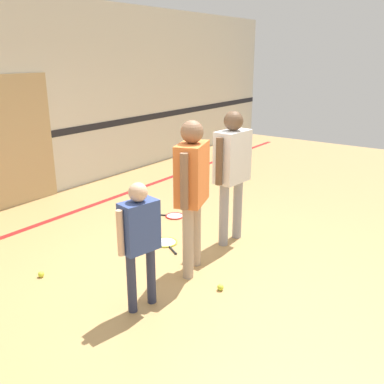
# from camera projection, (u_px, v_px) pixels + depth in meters

# --- Properties ---
(ground_plane) EXTENTS (16.00, 16.00, 0.00)m
(ground_plane) POSITION_uv_depth(u_px,v_px,m) (184.00, 270.00, 4.78)
(ground_plane) COLOR tan
(floor_stripe) EXTENTS (14.40, 0.10, 0.01)m
(floor_stripe) POSITION_uv_depth(u_px,v_px,m) (47.00, 221.00, 6.16)
(floor_stripe) COLOR red
(floor_stripe) RESTS_ON ground_plane
(person_instructor) EXTENTS (0.60, 0.40, 1.68)m
(person_instructor) POSITION_uv_depth(u_px,v_px,m) (192.00, 182.00, 4.45)
(person_instructor) COLOR tan
(person_instructor) RESTS_ON ground_plane
(person_student_left) EXTENTS (0.46, 0.26, 1.24)m
(person_student_left) POSITION_uv_depth(u_px,v_px,m) (140.00, 233.00, 3.86)
(person_student_left) COLOR #2D334C
(person_student_left) RESTS_ON ground_plane
(person_student_right) EXTENTS (0.63, 0.29, 1.66)m
(person_student_right) POSITION_uv_depth(u_px,v_px,m) (232.00, 163.00, 5.22)
(person_student_right) COLOR gray
(person_student_right) RESTS_ON ground_plane
(racket_spare_on_floor) EXTENTS (0.42, 0.54, 0.03)m
(racket_spare_on_floor) POSITION_uv_depth(u_px,v_px,m) (166.00, 243.00, 5.45)
(racket_spare_on_floor) COLOR #C6D838
(racket_spare_on_floor) RESTS_ON ground_plane
(racket_second_spare) EXTENTS (0.37, 0.48, 0.03)m
(racket_second_spare) POSITION_uv_depth(u_px,v_px,m) (174.00, 216.00, 6.35)
(racket_second_spare) COLOR red
(racket_second_spare) RESTS_ON ground_plane
(tennis_ball_near_instructor) EXTENTS (0.07, 0.07, 0.07)m
(tennis_ball_near_instructor) POSITION_uv_depth(u_px,v_px,m) (220.00, 287.00, 4.36)
(tennis_ball_near_instructor) COLOR #CCE038
(tennis_ball_near_instructor) RESTS_ON ground_plane
(tennis_ball_by_spare_racket) EXTENTS (0.07, 0.07, 0.07)m
(tennis_ball_by_spare_racket) POSITION_uv_depth(u_px,v_px,m) (159.00, 234.00, 5.65)
(tennis_ball_by_spare_racket) COLOR #CCE038
(tennis_ball_by_spare_racket) RESTS_ON ground_plane
(tennis_ball_stray_left) EXTENTS (0.07, 0.07, 0.07)m
(tennis_ball_stray_left) POSITION_uv_depth(u_px,v_px,m) (41.00, 274.00, 4.62)
(tennis_ball_stray_left) COLOR #CCE038
(tennis_ball_stray_left) RESTS_ON ground_plane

